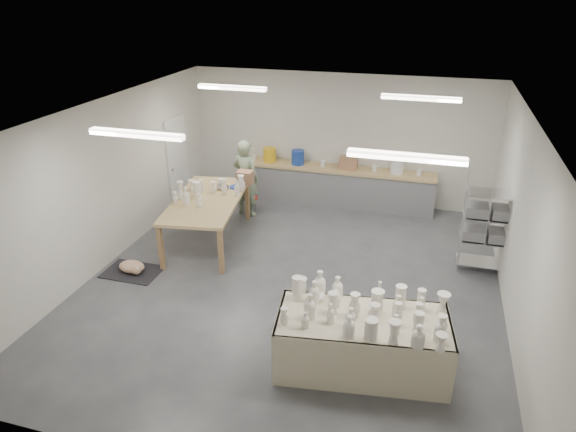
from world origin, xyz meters
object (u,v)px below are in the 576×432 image
(work_table, at_px, (211,197))
(red_stool, at_px, (251,199))
(potter, at_px, (246,178))
(drying_table, at_px, (362,340))

(work_table, bearing_deg, red_stool, 73.29)
(work_table, bearing_deg, potter, 71.74)
(work_table, xyz_separation_m, potter, (0.23, 1.37, -0.06))
(drying_table, distance_m, potter, 5.48)
(drying_table, xyz_separation_m, potter, (-3.27, 4.37, 0.42))
(red_stool, bearing_deg, potter, -90.00)
(potter, distance_m, red_stool, 0.66)
(drying_table, height_order, potter, potter)
(potter, xyz_separation_m, red_stool, (0.00, 0.27, -0.60))
(work_table, height_order, red_stool, work_table)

